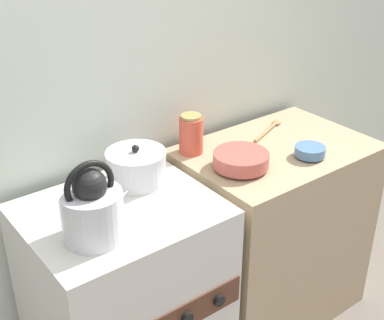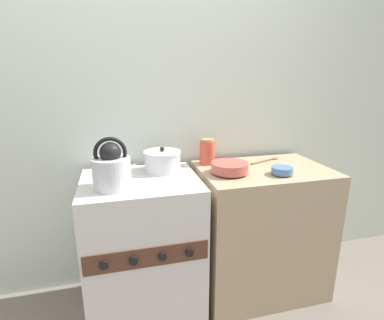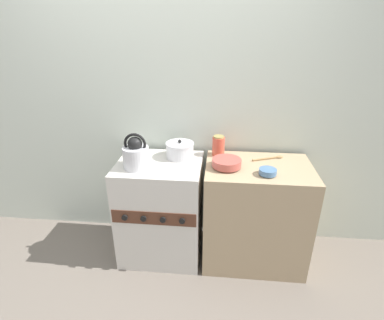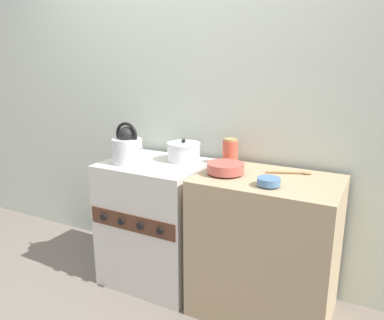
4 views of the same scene
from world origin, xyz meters
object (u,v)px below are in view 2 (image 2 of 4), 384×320
enamel_bowl (230,167)px  small_ceramic_bowl (282,170)px  storage_jar (207,152)px  cooking_pot (162,161)px  stove (143,246)px  kettle (112,169)px

enamel_bowl → small_ceramic_bowl: size_ratio=1.76×
small_ceramic_bowl → storage_jar: bearing=137.3°
enamel_bowl → cooking_pot: bearing=156.3°
stove → storage_jar: size_ratio=5.16×
storage_jar → enamel_bowl: bearing=-74.0°
kettle → storage_jar: 0.67m
stove → cooking_pot: 0.53m
kettle → storage_jar: (0.60, 0.29, -0.02)m
kettle → storage_jar: bearing=25.7°
enamel_bowl → storage_jar: 0.25m
stove → enamel_bowl: enamel_bowl is taller
stove → enamel_bowl: bearing=-4.5°
storage_jar → small_ceramic_bowl: bearing=-42.7°
stove → small_ceramic_bowl: 0.95m
enamel_bowl → kettle: bearing=-175.0°
cooking_pot → stove: bearing=-140.4°
cooking_pot → small_ceramic_bowl: cooking_pot is taller
kettle → enamel_bowl: bearing=5.0°
stove → storage_jar: 0.71m
cooking_pot → kettle: bearing=-143.1°
enamel_bowl → small_ceramic_bowl: enamel_bowl is taller
stove → enamel_bowl: 0.71m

